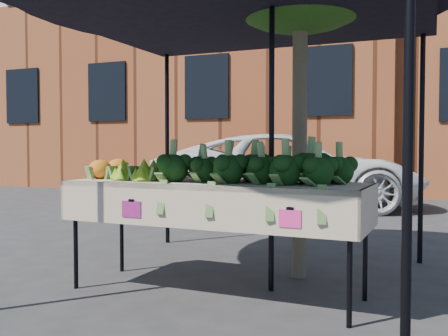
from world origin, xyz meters
TOP-DOWN VIEW (x-y plane):
  - ground at (0.00, 0.00)m, footprint 90.00×90.00m
  - table at (0.21, -0.06)m, footprint 2.42×0.88m
  - canopy at (0.24, 0.30)m, footprint 3.16×3.16m
  - broccoli_heap at (0.53, -0.03)m, footprint 1.50×0.60m
  - romanesco_cluster at (-0.46, -0.07)m, footprint 0.46×0.50m
  - cauliflower_pair at (-0.83, 0.01)m, footprint 0.26×0.46m
  - vehicle at (-0.81, 5.83)m, footprint 2.11×2.71m
  - street_tree at (0.70, 0.73)m, footprint 1.95×1.95m
  - building_left at (-5.00, 12.00)m, footprint 12.00×8.00m

SIDE VIEW (x-z plane):
  - ground at x=0.00m, z-range 0.00..0.00m
  - table at x=0.21m, z-range 0.00..0.90m
  - cauliflower_pair at x=-0.83m, z-range 0.90..1.11m
  - romanesco_cluster at x=-0.46m, z-range 0.90..1.13m
  - broccoli_heap at x=0.53m, z-range 0.90..1.20m
  - canopy at x=0.24m, z-range 0.00..2.74m
  - street_tree at x=0.70m, z-range 0.00..3.84m
  - vehicle at x=-0.81m, z-range 0.00..5.15m
  - building_left at x=-5.00m, z-range 0.00..9.00m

